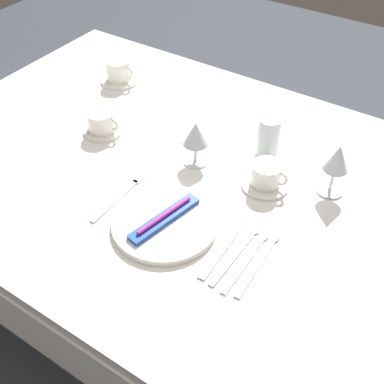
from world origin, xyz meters
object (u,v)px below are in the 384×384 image
coffee_cup_right (119,70)px  toothbrush_package (165,218)px  drink_tumbler (268,139)px  dinner_knife (222,249)px  dinner_plate (165,223)px  spoon_dessert (252,253)px  wine_glass_centre (337,161)px  coffee_cup_far (102,121)px  fork_outer (121,195)px  spoon_soup (242,246)px  spoon_tea (263,255)px  wine_glass_left (196,136)px  coffee_cup_left (267,174)px

coffee_cup_right → toothbrush_package: bearing=-41.7°
drink_tumbler → dinner_knife: bearing=-78.5°
dinner_plate → spoon_dessert: (0.22, 0.04, -0.01)m
wine_glass_centre → dinner_knife: bearing=-112.1°
wine_glass_centre → coffee_cup_right: bearing=170.6°
coffee_cup_far → fork_outer: bearing=-40.3°
dinner_plate → coffee_cup_right: size_ratio=2.48×
spoon_soup → spoon_dessert: (0.03, -0.01, 0.00)m
toothbrush_package → spoon_tea: (0.25, 0.05, -0.02)m
spoon_soup → wine_glass_left: size_ratio=1.68×
dinner_plate → drink_tumbler: bearing=78.5°
coffee_cup_far → wine_glass_left: size_ratio=0.82×
fork_outer → wine_glass_left: bearing=68.5°
spoon_tea → drink_tumbler: 0.39m
dinner_plate → wine_glass_left: size_ratio=1.98×
coffee_cup_left → drink_tumbler: 0.14m
dinner_plate → coffee_cup_left: 0.30m
drink_tumbler → spoon_soup: bearing=-72.2°
fork_outer → spoon_soup: (0.35, 0.02, -0.00)m
spoon_soup → drink_tumbler: drink_tumbler is taller
spoon_tea → drink_tumbler: (-0.17, 0.35, 0.05)m
spoon_tea → wine_glass_left: 0.39m
spoon_dessert → drink_tumbler: drink_tumbler is taller
coffee_cup_left → wine_glass_centre: (0.15, 0.08, 0.06)m
toothbrush_package → coffee_cup_right: coffee_cup_right is taller
coffee_cup_right → dinner_knife: bearing=-34.0°
toothbrush_package → wine_glass_left: (-0.07, 0.25, 0.07)m
dinner_plate → spoon_tea: 0.25m
coffee_cup_left → spoon_soup: bearing=-76.9°
coffee_cup_far → wine_glass_centre: bearing=10.3°
coffee_cup_left → wine_glass_centre: size_ratio=0.68×
fork_outer → coffee_cup_right: size_ratio=2.03×
dinner_plate → coffee_cup_left: bearing=62.4°
dinner_plate → spoon_soup: size_ratio=1.17×
spoon_tea → coffee_cup_far: coffee_cup_far is taller
toothbrush_package → wine_glass_centre: bearing=49.5°
dinner_plate → spoon_tea: size_ratio=1.18×
spoon_soup → drink_tumbler: bearing=107.8°
spoon_dessert → coffee_cup_left: size_ratio=2.15×
dinner_knife → coffee_cup_far: size_ratio=1.98×
coffee_cup_right → wine_glass_centre: wine_glass_centre is taller
coffee_cup_left → coffee_cup_right: size_ratio=0.97×
fork_outer → wine_glass_centre: size_ratio=1.44×
wine_glass_centre → wine_glass_left: 0.38m
dinner_knife → spoon_soup: spoon_soup is taller
dinner_plate → spoon_dessert: bearing=9.7°
fork_outer → spoon_dessert: spoon_dessert is taller
dinner_knife → wine_glass_centre: size_ratio=1.44×
dinner_knife → toothbrush_package: bearing=-176.3°
toothbrush_package → coffee_cup_far: bearing=150.7°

